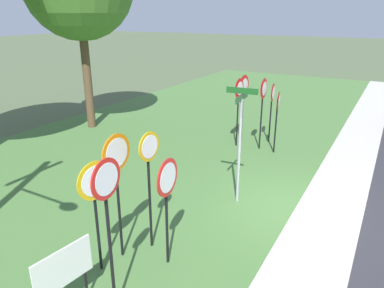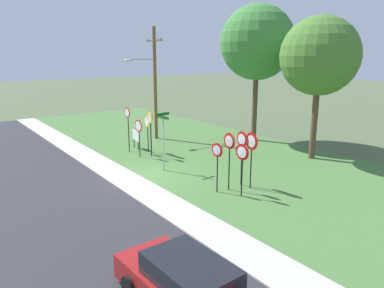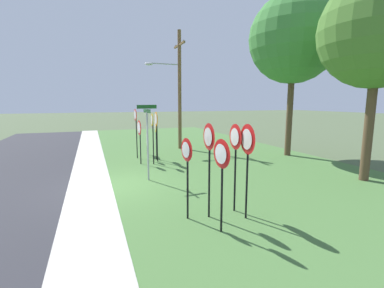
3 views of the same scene
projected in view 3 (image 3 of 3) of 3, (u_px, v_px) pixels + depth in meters
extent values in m
plane|color=#4C5B3D|center=(112.00, 187.00, 10.40)|extent=(160.00, 160.00, 0.00)
cube|color=#BCB7AD|center=(90.00, 189.00, 10.12)|extent=(44.00, 1.60, 0.06)
cube|color=#477038|center=(246.00, 173.00, 12.50)|extent=(44.00, 12.00, 0.04)
cylinder|color=black|center=(140.00, 145.00, 14.05)|extent=(0.06, 0.06, 1.98)
cylinder|color=red|center=(139.00, 128.00, 13.89)|extent=(0.75, 0.08, 0.75)
cylinder|color=white|center=(139.00, 128.00, 13.88)|extent=(0.59, 0.05, 0.59)
cylinder|color=black|center=(153.00, 142.00, 13.96)|extent=(0.06, 0.06, 2.39)
cylinder|color=gold|center=(152.00, 120.00, 13.76)|extent=(0.62, 0.06, 0.62)
cylinder|color=white|center=(152.00, 120.00, 13.76)|extent=(0.48, 0.04, 0.48)
cylinder|color=black|center=(137.00, 136.00, 15.45)|extent=(0.06, 0.06, 2.57)
cylinder|color=red|center=(135.00, 115.00, 15.25)|extent=(0.65, 0.06, 0.65)
cylinder|color=white|center=(135.00, 115.00, 15.24)|extent=(0.51, 0.04, 0.51)
cylinder|color=black|center=(157.00, 140.00, 14.61)|extent=(0.06, 0.06, 2.39)
cylinder|color=orange|center=(156.00, 119.00, 14.42)|extent=(0.76, 0.04, 0.76)
cylinder|color=white|center=(156.00, 119.00, 14.41)|extent=(0.59, 0.02, 0.59)
cylinder|color=black|center=(156.00, 142.00, 15.18)|extent=(0.06, 0.06, 2.01)
cylinder|color=gold|center=(155.00, 125.00, 15.02)|extent=(0.75, 0.12, 0.75)
cylinder|color=white|center=(155.00, 125.00, 15.01)|extent=(0.59, 0.08, 0.59)
cylinder|color=black|center=(209.00, 176.00, 7.46)|extent=(0.06, 0.06, 2.38)
cone|color=red|center=(208.00, 137.00, 7.28)|extent=(0.74, 0.04, 0.74)
cone|color=silver|center=(208.00, 137.00, 7.27)|extent=(0.51, 0.02, 0.51)
cylinder|color=black|center=(247.00, 178.00, 7.38)|extent=(0.06, 0.06, 2.33)
cone|color=red|center=(247.00, 139.00, 7.20)|extent=(0.83, 0.08, 0.83)
cone|color=silver|center=(246.00, 139.00, 7.19)|extent=(0.56, 0.05, 0.56)
cylinder|color=black|center=(235.00, 173.00, 7.89)|extent=(0.06, 0.06, 2.32)
cone|color=red|center=(235.00, 137.00, 7.71)|extent=(0.75, 0.06, 0.75)
cone|color=white|center=(234.00, 137.00, 7.70)|extent=(0.51, 0.04, 0.51)
cylinder|color=black|center=(222.00, 192.00, 6.62)|extent=(0.06, 0.06, 2.07)
cone|color=red|center=(221.00, 154.00, 6.46)|extent=(0.72, 0.11, 0.72)
cone|color=white|center=(220.00, 154.00, 6.45)|extent=(0.49, 0.07, 0.49)
cylinder|color=black|center=(188.00, 184.00, 7.39)|extent=(0.06, 0.06, 2.02)
cone|color=red|center=(186.00, 150.00, 7.23)|extent=(0.64, 0.12, 0.64)
cone|color=silver|center=(185.00, 150.00, 7.22)|extent=(0.43, 0.08, 0.44)
cylinder|color=#9EA0A8|center=(148.00, 147.00, 11.03)|extent=(0.07, 0.07, 2.81)
cylinder|color=#9EA0A8|center=(147.00, 112.00, 10.81)|extent=(0.09, 0.09, 0.03)
cube|color=#19511E|center=(147.00, 111.00, 10.80)|extent=(0.96, 0.10, 0.15)
cube|color=#19511E|center=(147.00, 107.00, 10.77)|extent=(0.09, 0.81, 0.15)
cylinder|color=brown|center=(180.00, 91.00, 18.33)|extent=(0.24, 0.24, 7.97)
cube|color=brown|center=(179.00, 45.00, 17.86)|extent=(2.10, 0.12, 0.12)
cylinder|color=gray|center=(176.00, 46.00, 18.63)|extent=(0.09, 0.09, 0.10)
cylinder|color=gray|center=(183.00, 41.00, 17.06)|extent=(0.09, 0.09, 0.10)
cylinder|color=#9EA0A8|center=(164.00, 64.00, 17.69)|extent=(0.08, 2.09, 0.08)
ellipsoid|color=#B7B7BC|center=(149.00, 64.00, 17.34)|extent=(0.40, 0.56, 0.18)
cylinder|color=black|center=(147.00, 150.00, 16.58)|extent=(0.05, 0.05, 0.55)
cylinder|color=black|center=(148.00, 153.00, 15.84)|extent=(0.05, 0.05, 0.55)
cube|color=white|center=(148.00, 141.00, 16.11)|extent=(1.10, 0.16, 0.70)
cylinder|color=brown|center=(290.00, 110.00, 16.11)|extent=(0.36, 0.36, 5.58)
sphere|color=#3D7F38|center=(294.00, 39.00, 15.48)|extent=(5.13, 5.13, 5.13)
cylinder|color=brown|center=(369.00, 122.00, 10.88)|extent=(0.36, 0.36, 4.86)
sphere|color=#47752D|center=(379.00, 30.00, 10.33)|extent=(4.46, 4.46, 4.46)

